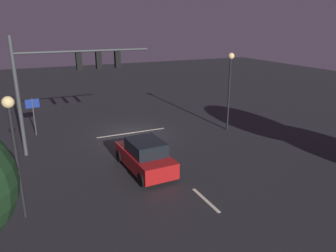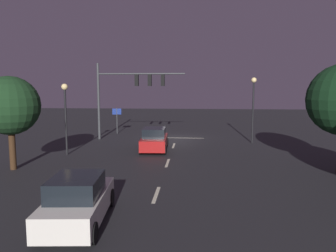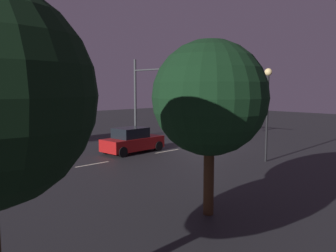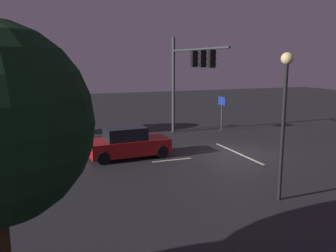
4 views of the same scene
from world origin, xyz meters
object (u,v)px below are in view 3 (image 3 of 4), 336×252
object	(u,v)px
traffic_signal_assembly	(157,84)
route_sign	(170,114)
tree_left_far	(210,98)
car_approaching	(132,141)
street_lamp_left_kerb	(268,97)
street_lamp_right_kerb	(61,100)

from	to	relation	value
traffic_signal_assembly	route_sign	size ratio (longest dim) A/B	3.03
route_sign	tree_left_far	world-z (taller)	tree_left_far
route_sign	car_approaching	bearing A→B (deg)	119.93
street_lamp_left_kerb	street_lamp_right_kerb	xyz separation A→B (m)	(13.76, 5.87, -0.33)
street_lamp_left_kerb	car_approaching	bearing A→B (deg)	26.11
route_sign	street_lamp_left_kerb	bearing A→B (deg)	160.14
car_approaching	tree_left_far	world-z (taller)	tree_left_far
traffic_signal_assembly	car_approaching	distance (m)	6.85
street_lamp_right_kerb	tree_left_far	bearing A→B (deg)	168.58
street_lamp_right_kerb	tree_left_far	distance (m)	17.28
street_lamp_left_kerb	route_sign	bearing A→B (deg)	-19.86
car_approaching	street_lamp_right_kerb	distance (m)	6.80
car_approaching	street_lamp_left_kerb	world-z (taller)	street_lamp_left_kerb
route_sign	tree_left_far	size ratio (longest dim) A/B	0.43
traffic_signal_assembly	street_lamp_left_kerb	size ratio (longest dim) A/B	1.43
car_approaching	street_lamp_right_kerb	bearing A→B (deg)	18.86
street_lamp_left_kerb	tree_left_far	xyz separation A→B (m)	(-3.17, 9.29, 0.22)
street_lamp_left_kerb	route_sign	size ratio (longest dim) A/B	2.12
route_sign	street_lamp_right_kerb	bearing A→B (deg)	84.19
traffic_signal_assembly	route_sign	world-z (taller)	traffic_signal_assembly
tree_left_far	street_lamp_right_kerb	bearing A→B (deg)	-11.42
car_approaching	tree_left_far	size ratio (longest dim) A/B	0.74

